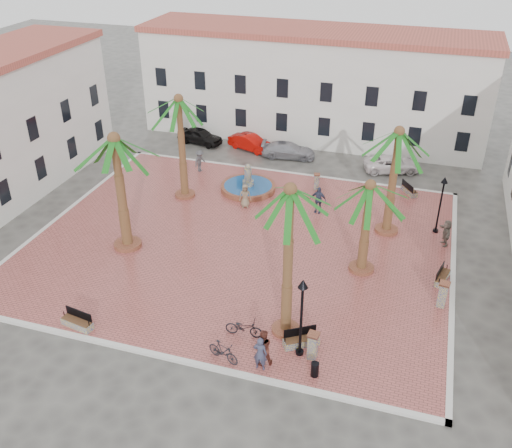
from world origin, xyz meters
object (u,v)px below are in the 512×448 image
object	(u,v)px
palm_ne	(398,144)
car_red	(251,143)
bench_s	(77,322)
palm_e	(369,198)
bicycle_b	(223,352)
bench_se	(301,341)
bollard_e	(443,294)
car_silver	(288,150)
lamppost_e	(442,195)
cyclist_b	(263,347)
palm_s	(290,206)
car_white	(392,164)
bollard_n	(317,181)
pedestrian_fountain_b	(318,200)
pedestrian_north	(200,161)
lamppost_s	(302,305)
litter_bin	(315,369)
bench_ne	(409,190)
pedestrian_east	(446,233)
bench_e	(442,277)
palm_sw	(116,153)
car_black	(200,136)
bollard_se	(313,346)
bicycle_a	(244,327)
palm_nw	(179,110)
cyclist_a	(260,353)
fountain	(248,186)

from	to	relation	value
palm_ne	car_red	xyz separation A→B (m)	(-12.89, 10.74, -5.63)
bench_s	palm_e	bearing A→B (deg)	46.00
bicycle_b	bench_se	bearing A→B (deg)	-37.97
bollard_e	car_silver	distance (m)	21.59
lamppost_e	cyclist_b	bearing A→B (deg)	-115.95
palm_s	car_white	xyz separation A→B (m)	(3.08, 21.52, -6.75)
bench_se	bollard_n	world-z (taller)	bollard_n
lamppost_e	pedestrian_fountain_b	size ratio (longest dim) A/B	2.05
pedestrian_north	bollard_e	bearing A→B (deg)	-105.17
car_silver	pedestrian_north	bearing A→B (deg)	122.56
lamppost_s	car_white	distance (m)	23.14
palm_s	pedestrian_north	size ratio (longest dim) A/B	4.72
bench_se	litter_bin	distance (m)	2.11
bench_ne	car_white	distance (m)	4.27
pedestrian_east	bench_e	bearing A→B (deg)	-16.69
car_red	pedestrian_east	bearing A→B (deg)	-105.03
litter_bin	car_white	bearing A→B (deg)	87.62
palm_ne	cyclist_b	bearing A→B (deg)	-106.61
palm_sw	palm_e	bearing A→B (deg)	7.21
palm_s	litter_bin	world-z (taller)	palm_s
car_silver	palm_e	bearing A→B (deg)	-159.02
bollard_n	pedestrian_fountain_b	distance (m)	3.56
car_black	bollard_se	bearing A→B (deg)	-135.75
palm_e	palm_sw	bearing A→B (deg)	-172.79
bicycle_a	car_black	size ratio (longest dim) A/B	0.46
bicycle_b	pedestrian_fountain_b	xyz separation A→B (m)	(1.18, 15.67, 0.44)
palm_e	pedestrian_east	xyz separation A→B (m)	(4.60, 4.35, -3.92)
palm_ne	bollard_e	size ratio (longest dim) A/B	4.81
bench_se	lamppost_e	bearing A→B (deg)	33.09
palm_nw	bollard_se	xyz separation A→B (m)	(12.65, -13.78, -5.76)
bollard_n	litter_bin	bearing A→B (deg)	-77.94
litter_bin	cyclist_b	distance (m)	2.59
palm_sw	cyclist_a	distance (m)	14.59
palm_s	car_silver	bearing A→B (deg)	104.39
car_black	bench_s	bearing A→B (deg)	-160.74
pedestrian_fountain_b	bench_se	bearing A→B (deg)	-78.00
bench_ne	bollard_n	world-z (taller)	bollard_n
pedestrian_north	pedestrian_east	size ratio (longest dim) A/B	1.02
fountain	lamppost_s	world-z (taller)	lamppost_s
lamppost_s	cyclist_a	distance (m)	2.98
fountain	bench_se	bearing A→B (deg)	-63.08
bench_ne	pedestrian_north	xyz separation A→B (m)	(-16.25, -1.02, 0.64)
bench_s	car_white	world-z (taller)	car_white
palm_sw	lamppost_s	size ratio (longest dim) A/B	1.74
pedestrian_north	palm_sw	bearing A→B (deg)	-163.04
bench_s	bench_e	xyz separation A→B (m)	(17.70, 9.77, -0.02)
pedestrian_fountain_b	pedestrian_east	world-z (taller)	pedestrian_fountain_b
bench_ne	bollard_e	xyz separation A→B (m)	(2.70, -13.12, 0.54)
litter_bin	bicycle_b	world-z (taller)	bicycle_b
palm_e	bollard_n	xyz separation A→B (m)	(-4.79, 9.56, -4.14)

